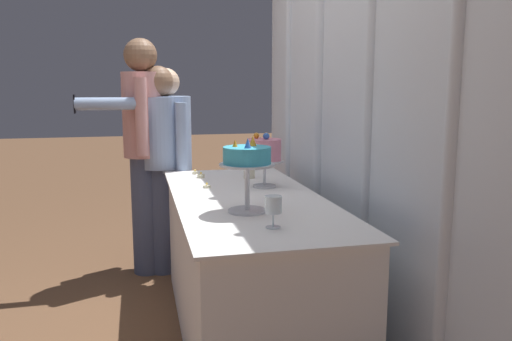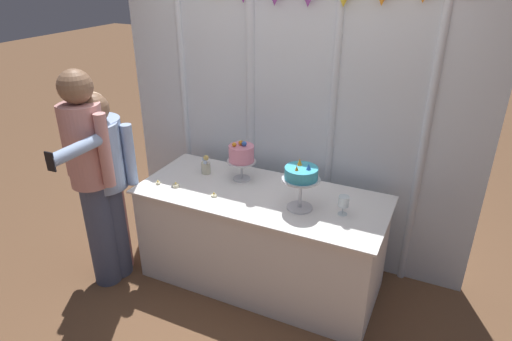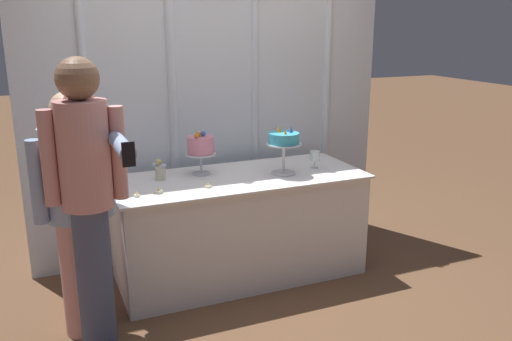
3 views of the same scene
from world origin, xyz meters
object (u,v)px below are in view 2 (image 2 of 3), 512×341
at_px(cake_display_nearleft, 241,155).
at_px(flower_vase, 206,166).
at_px(guest_man_dark_suit, 90,172).
at_px(cake_table, 261,238).
at_px(guest_girl_blue_dress, 104,180).
at_px(guest_man_pink_jacket, 104,180).
at_px(cake_display_nearright, 301,177).
at_px(wine_glass, 344,202).
at_px(tealight_near_left, 176,185).
at_px(tealight_near_right, 214,195).
at_px(tealight_far_left, 158,183).

height_order(cake_display_nearleft, flower_vase, cake_display_nearleft).
height_order(flower_vase, guest_man_dark_suit, guest_man_dark_suit).
bearing_deg(cake_table, guest_girl_blue_dress, -159.20).
height_order(guest_man_pink_jacket, guest_girl_blue_dress, guest_girl_blue_dress).
distance_m(guest_man_pink_jacket, guest_man_dark_suit, 0.24).
distance_m(cake_table, cake_display_nearleft, 0.66).
relative_size(cake_display_nearleft, cake_display_nearright, 0.90).
xyz_separation_m(flower_vase, guest_man_dark_suit, (-0.56, -0.66, 0.12)).
relative_size(wine_glass, guest_girl_blue_dress, 0.09).
bearing_deg(tealight_near_left, guest_man_pink_jacket, -161.39).
bearing_deg(cake_display_nearleft, guest_girl_blue_dress, -146.57).
xyz_separation_m(cake_display_nearleft, guest_man_pink_jacket, (-0.93, -0.51, -0.18)).
bearing_deg(guest_man_dark_suit, flower_vase, 49.54).
bearing_deg(cake_display_nearright, guest_man_dark_suit, -162.56).
height_order(cake_display_nearleft, guest_man_dark_suit, guest_man_dark_suit).
bearing_deg(wine_glass, tealight_near_right, -170.23).
xyz_separation_m(flower_vase, tealight_near_right, (0.26, -0.32, -0.06)).
bearing_deg(cake_table, flower_vase, 166.39).
relative_size(wine_glass, tealight_far_left, 3.67).
xyz_separation_m(guest_man_pink_jacket, guest_man_dark_suit, (0.05, -0.17, 0.16)).
xyz_separation_m(tealight_far_left, guest_man_dark_suit, (-0.33, -0.33, 0.17)).
relative_size(cake_table, cake_display_nearright, 5.14).
xyz_separation_m(cake_display_nearright, guest_man_pink_jacket, (-1.50, -0.28, -0.22)).
distance_m(cake_display_nearleft, wine_glass, 0.88).
height_order(cake_display_nearright, tealight_near_right, cake_display_nearright).
xyz_separation_m(tealight_far_left, tealight_near_right, (0.49, 0.01, -0.00)).
relative_size(tealight_far_left, guest_man_pink_jacket, 0.02).
relative_size(cake_display_nearright, tealight_near_right, 8.18).
bearing_deg(cake_table, cake_display_nearright, -12.60).
relative_size(cake_display_nearleft, tealight_far_left, 8.73).
bearing_deg(cake_table, tealight_far_left, -165.98).
xyz_separation_m(cake_table, tealight_near_left, (-0.63, -0.17, 0.40)).
distance_m(cake_table, cake_display_nearright, 0.72).
distance_m(cake_display_nearright, flower_vase, 0.92).
bearing_deg(guest_man_dark_suit, guest_girl_blue_dress, 85.06).
bearing_deg(tealight_near_right, guest_man_dark_suit, -157.17).
distance_m(cake_table, guest_man_pink_jacket, 1.29).
distance_m(wine_glass, guest_man_dark_suit, 1.81).
bearing_deg(cake_display_nearleft, cake_table, -32.77).
relative_size(wine_glass, guest_man_dark_suit, 0.08).
bearing_deg(cake_display_nearleft, cake_display_nearright, -21.79).
bearing_deg(guest_man_pink_jacket, cake_display_nearleft, 28.57).
height_order(flower_vase, guest_man_pink_jacket, guest_man_pink_jacket).
bearing_deg(guest_girl_blue_dress, tealight_near_right, 16.35).
relative_size(cake_display_nearright, wine_glass, 2.65).
xyz_separation_m(cake_display_nearleft, tealight_near_left, (-0.40, -0.33, -0.20)).
bearing_deg(guest_man_dark_suit, cake_display_nearleft, 37.79).
height_order(tealight_far_left, tealight_near_left, tealight_near_left).
xyz_separation_m(wine_glass, flower_vase, (-1.17, 0.16, -0.03)).
xyz_separation_m(tealight_near_left, tealight_near_right, (0.34, -0.01, -0.00)).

